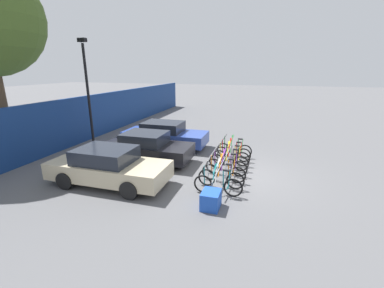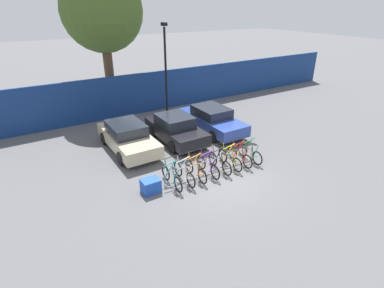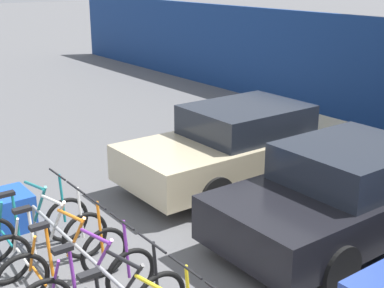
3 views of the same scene
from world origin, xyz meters
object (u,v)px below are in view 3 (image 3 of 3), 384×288
Objects in this scene: bicycle_teal at (30,227)px; bicycle_white at (47,244)px; car_beige at (242,144)px; bicycle_orange at (65,262)px; car_black at (347,193)px; cargo_crate at (11,210)px; bike_rack at (114,284)px; bicycle_purple at (89,286)px.

bicycle_white is at bearing 3.18° from bicycle_teal.
bicycle_white is 4.19m from car_beige.
bicycle_orange is 0.42× the size of car_black.
bicycle_teal is 0.92m from cargo_crate.
bicycle_teal is 0.42× the size of car_black.
cargo_crate is (-1.50, 0.04, -0.10)m from bicycle_white.
bike_rack is 0.96m from bicycle_orange.
bicycle_teal is 4.42m from car_black.
bicycle_purple reaches higher than bike_rack.
bike_rack is 2.74× the size of bicycle_purple.
car_beige is at bearing 97.32° from bicycle_teal.
car_black is at bearing 49.56° from cargo_crate.
bicycle_teal is at bearing -85.85° from car_beige.
car_black is at bearing 71.23° from bicycle_orange.
bicycle_teal is at bearing 179.12° from bicycle_purple.
bicycle_white is 0.55m from bicycle_orange.
bike_rack is at bearing 2.16° from cargo_crate.
car_beige is 4.12m from cargo_crate.
bike_rack is 0.35m from bicycle_purple.
cargo_crate is (-3.19, -3.74, -0.42)m from car_black.
bicycle_teal is 0.58m from bicycle_white.
bicycle_white and bicycle_purple have the same top height.
bicycle_purple reaches higher than cargo_crate.
bicycle_orange is 1.00× the size of bicycle_purple.
bicycle_teal is 4.11m from car_beige.
car_beige and car_black have the same top height.
bicycle_purple is 0.42× the size of car_black.
car_beige reaches higher than bicycle_purple.
bicycle_purple is (0.64, 0.00, 0.00)m from bicycle_orange.
cargo_crate is at bearing 174.85° from bicycle_white.
bicycle_purple is at bearing -0.76° from cargo_crate.
bicycle_purple is at bearing -2.04° from bicycle_orange.
car_black is (1.69, 3.77, 0.31)m from bicycle_white.
bike_rack is 6.69× the size of cargo_crate.
bicycle_orange is at bearing 3.18° from bicycle_teal.
bicycle_teal and bicycle_white have the same top height.
cargo_crate is (-0.92, 0.04, -0.10)m from bicycle_teal.
bicycle_purple is at bearing 3.18° from bicycle_teal.
bike_rack is at bearing 6.99° from bicycle_orange.
bicycle_white reaches higher than bike_rack.
bicycle_purple is at bearing -63.10° from car_beige.
bicycle_orange is (1.13, 0.00, 0.00)m from bicycle_teal.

